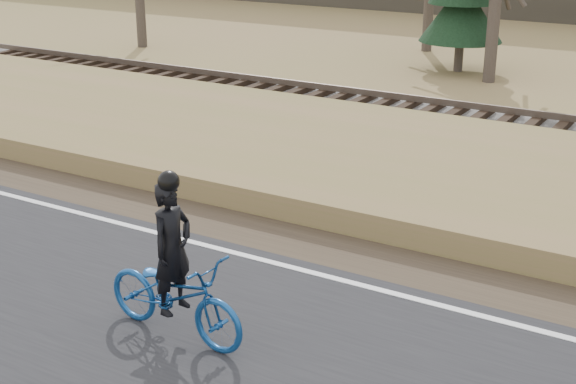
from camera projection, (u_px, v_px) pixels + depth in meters
The scene contains 7 objects.
ground at pixel (367, 298), 10.94m from camera, with size 120.00×120.00×0.00m, color olive.
edge_line at pixel (373, 288), 11.08m from camera, with size 120.00×0.12×0.01m, color silver.
shoulder at pixel (402, 265), 11.90m from camera, with size 120.00×1.60×0.04m, color #473A2B.
embankment at pixel (469, 193), 14.25m from camera, with size 120.00×5.00×0.44m, color olive.
ballast at pixel (527, 141), 17.32m from camera, with size 120.00×3.00×0.45m, color slate.
railroad at pixel (528, 127), 17.22m from camera, with size 120.00×2.40×0.29m.
cyclist at pixel (174, 286), 9.67m from camera, with size 2.13×0.86×2.14m.
Camera 1 is at (4.09, -8.96, 5.10)m, focal length 50.00 mm.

